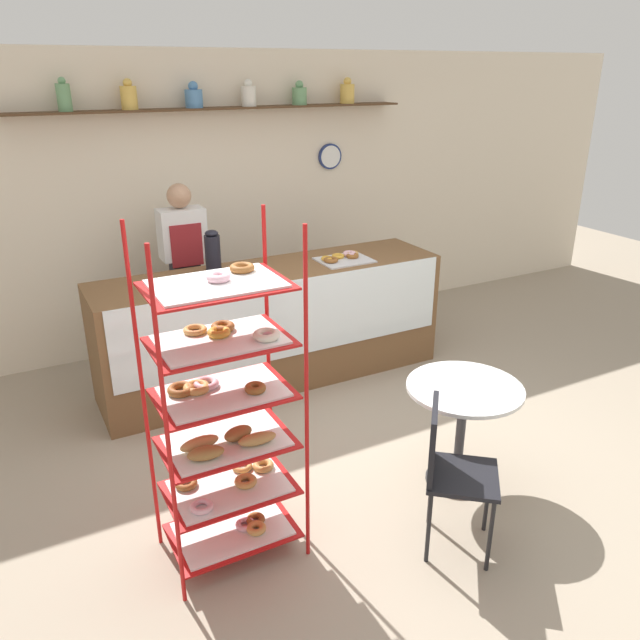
{
  "coord_description": "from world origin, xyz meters",
  "views": [
    {
      "loc": [
        -1.95,
        -3.21,
        2.53
      ],
      "look_at": [
        0.0,
        0.46,
        0.85
      ],
      "focal_mm": 35.0,
      "sensor_mm": 36.0,
      "label": 1
    }
  ],
  "objects": [
    {
      "name": "ground_plane",
      "position": [
        0.0,
        0.0,
        0.0
      ],
      "size": [
        14.0,
        14.0,
        0.0
      ],
      "primitive_type": "plane",
      "color": "gray"
    },
    {
      "name": "display_counter",
      "position": [
        0.0,
        1.3,
        0.5
      ],
      "size": [
        2.93,
        0.71,
        1.0
      ],
      "color": "brown",
      "rests_on": "ground_plane"
    },
    {
      "name": "pastry_rack",
      "position": [
        -1.06,
        -0.5,
        0.86
      ],
      "size": [
        0.73,
        0.5,
        1.88
      ],
      "color": "#B71414",
      "rests_on": "ground_plane"
    },
    {
      "name": "person_worker",
      "position": [
        -0.55,
        1.93,
        0.9
      ],
      "size": [
        0.39,
        0.23,
        1.65
      ],
      "color": "#282833",
      "rests_on": "ground_plane"
    },
    {
      "name": "back_wall",
      "position": [
        0.0,
        2.49,
        1.37
      ],
      "size": [
        10.0,
        0.3,
        2.7
      ],
      "color": "beige",
      "rests_on": "ground_plane"
    },
    {
      "name": "donut_tray_counter",
      "position": [
        0.64,
        1.25,
        1.02
      ],
      "size": [
        0.44,
        0.36,
        0.05
      ],
      "color": "silver",
      "rests_on": "display_counter"
    },
    {
      "name": "cafe_chair",
      "position": [
        0.0,
        -1.02,
        0.55
      ],
      "size": [
        0.53,
        0.53,
        0.88
      ],
      "rotation": [
        0.0,
        0.0,
        7.17
      ],
      "color": "black",
      "rests_on": "ground_plane"
    },
    {
      "name": "coffee_carafe",
      "position": [
        -0.45,
        1.43,
        1.17
      ],
      "size": [
        0.12,
        0.12,
        0.35
      ],
      "color": "black",
      "rests_on": "display_counter"
    },
    {
      "name": "cafe_table",
      "position": [
        0.45,
        -0.6,
        0.53
      ],
      "size": [
        0.73,
        0.73,
        0.7
      ],
      "color": "#262628",
      "rests_on": "ground_plane"
    }
  ]
}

